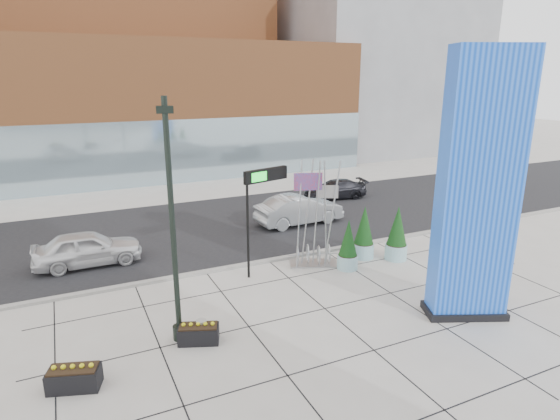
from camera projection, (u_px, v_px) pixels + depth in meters
name	position (u px, v px, depth m)	size (l,w,h in m)	color
ground	(288.00, 303.00, 17.62)	(160.00, 160.00, 0.00)	#9E9991
street_asphalt	(210.00, 228.00, 26.31)	(80.00, 12.00, 0.02)	black
curb_edge	(249.00, 264.00, 21.08)	(80.00, 0.30, 0.12)	gray
tower_podium	(160.00, 109.00, 39.97)	(34.00, 10.00, 11.00)	#9D592D
tower_glass_front	(175.00, 152.00, 36.63)	(34.00, 0.60, 5.00)	#8CA5B2
building_grey_parking	(368.00, 69.00, 53.63)	(20.00, 18.00, 18.00)	slate
blue_pylon	(478.00, 194.00, 15.56)	(3.02, 2.23, 9.19)	blue
lamp_post	(174.00, 248.00, 14.32)	(0.51, 0.42, 7.70)	black
public_art_sculpture	(314.00, 238.00, 20.93)	(2.35, 1.79, 4.79)	#ADAFB2
concrete_bollard	(202.00, 329.00, 15.13)	(0.34, 0.34, 0.66)	gray
overhead_street_sign	(265.00, 185.00, 19.09)	(2.13, 0.74, 4.57)	black
round_planter_east	(397.00, 234.00, 21.51)	(1.02, 1.02, 2.55)	#94C1C7
round_planter_mid	(364.00, 234.00, 21.70)	(1.00, 1.00, 2.50)	#94C1C7
round_planter_west	(348.00, 246.00, 20.45)	(0.90, 0.90, 2.26)	#94C1C7
box_planter_north	(74.00, 377.00, 12.71)	(1.50, 1.08, 0.75)	black
box_planter_south	(199.00, 333.00, 14.93)	(1.43, 1.06, 0.70)	black
car_white_west	(88.00, 249.00, 20.92)	(1.86, 4.62, 1.57)	silver
car_silver_mid	(299.00, 210.00, 26.78)	(1.78, 5.10, 1.68)	#9EA2A6
car_dark_east	(335.00, 189.00, 32.46)	(1.79, 4.40, 1.28)	black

